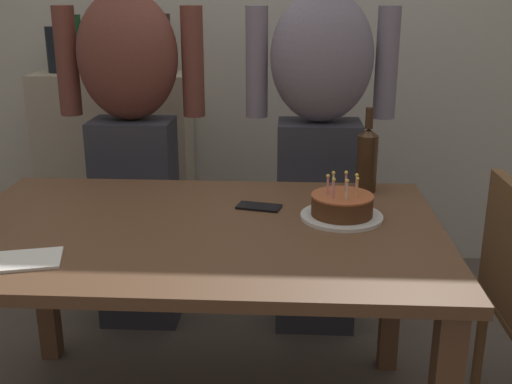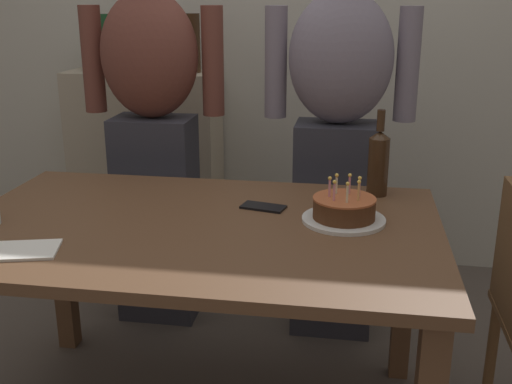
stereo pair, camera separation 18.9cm
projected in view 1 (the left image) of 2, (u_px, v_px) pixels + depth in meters
The scene contains 9 objects.
back_wall at pixel (238, 18), 3.20m from camera, with size 5.20×0.10×2.60m, color beige.
dining_table at pixel (198, 255), 1.93m from camera, with size 1.50×0.96×0.74m.
birthday_cake at pixel (342, 207), 1.95m from camera, with size 0.26×0.26×0.14m.
wine_bottle at pixel (367, 158), 2.20m from camera, with size 0.07×0.07×0.30m.
cell_phone at pixel (259, 207), 2.05m from camera, with size 0.14×0.07×0.01m, color black.
napkin_stack at pixel (26, 260), 1.64m from camera, with size 0.18×0.13×0.01m, color white.
person_man_bearded at pixel (132, 131), 2.58m from camera, with size 0.61×0.27×1.66m.
person_woman_cardigan at pixel (319, 133), 2.54m from camera, with size 0.61×0.27×1.66m.
shelf_cabinet at pixel (117, 169), 3.26m from camera, with size 0.78×0.30×1.34m.
Camera 1 is at (0.28, -1.76, 1.42)m, focal length 43.42 mm.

